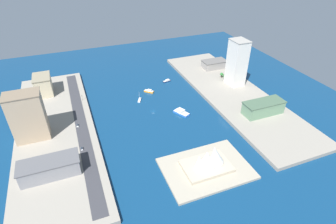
% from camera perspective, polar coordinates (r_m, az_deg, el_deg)
% --- Properties ---
extents(ground_plane, '(440.00, 440.00, 0.00)m').
position_cam_1_polar(ground_plane, '(289.53, -3.15, 0.16)').
color(ground_plane, navy).
extents(quay_west, '(70.00, 240.00, 3.59)m').
position_cam_1_polar(quay_west, '(327.62, 13.31, 3.83)').
color(quay_west, gray).
rests_on(quay_west, ground_plane).
extents(quay_east, '(70.00, 240.00, 3.59)m').
position_cam_1_polar(quay_east, '(279.96, -22.52, -3.54)').
color(quay_east, gray).
rests_on(quay_east, ground_plane).
extents(peninsula_point, '(68.75, 48.96, 2.00)m').
position_cam_1_polar(peninsula_point, '(223.57, 8.01, -11.66)').
color(peninsula_point, '#A89E89').
rests_on(peninsula_point, ground_plane).
extents(road_strip, '(10.86, 228.00, 0.15)m').
position_cam_1_polar(road_strip, '(277.89, -17.85, -2.26)').
color(road_strip, '#38383D').
rests_on(road_strip, quay_east).
extents(catamaran_blue, '(14.59, 18.80, 4.45)m').
position_cam_1_polar(catamaran_blue, '(285.08, 2.80, -0.01)').
color(catamaran_blue, blue).
rests_on(catamaran_blue, ground_plane).
extents(sailboat_small_white, '(6.47, 9.79, 10.95)m').
position_cam_1_polar(sailboat_small_white, '(309.21, -5.98, 2.55)').
color(sailboat_small_white, white).
rests_on(sailboat_small_white, ground_plane).
extents(water_taxi_orange, '(11.27, 11.19, 3.63)m').
position_cam_1_polar(water_taxi_orange, '(325.45, -4.03, 4.40)').
color(water_taxi_orange, orange).
rests_on(water_taxi_orange, ground_plane).
extents(patrol_launch_navy, '(11.24, 5.21, 2.92)m').
position_cam_1_polar(patrol_launch_navy, '(349.40, -0.25, 6.57)').
color(patrol_launch_navy, '#1E284C').
rests_on(patrol_launch_navy, ground_plane).
extents(apartment_midrise_tan, '(29.28, 18.66, 44.83)m').
position_cam_1_polar(apartment_midrise_tan, '(263.60, -27.36, -0.87)').
color(apartment_midrise_tan, tan).
rests_on(apartment_midrise_tan, quay_east).
extents(carpark_squat_concrete, '(32.63, 18.49, 10.41)m').
position_cam_1_polar(carpark_squat_concrete, '(383.70, 9.68, 9.89)').
color(carpark_squat_concrete, gray).
rests_on(carpark_squat_concrete, quay_west).
extents(terminal_long_green, '(42.61, 17.49, 13.47)m').
position_cam_1_polar(terminal_long_green, '(292.47, 19.37, 0.89)').
color(terminal_long_green, slate).
rests_on(terminal_long_green, quay_west).
extents(warehouse_low_gray, '(44.49, 18.50, 13.14)m').
position_cam_1_polar(warehouse_low_gray, '(227.22, -23.58, -10.69)').
color(warehouse_low_gray, gray).
rests_on(warehouse_low_gray, quay_east).
extents(office_block_beige, '(18.70, 27.83, 21.55)m').
position_cam_1_polar(office_block_beige, '(341.59, -24.76, 5.20)').
color(office_block_beige, '#C6B793').
rests_on(office_block_beige, quay_east).
extents(hotel_broad_white, '(17.72, 21.70, 54.84)m').
position_cam_1_polar(hotel_broad_white, '(335.51, 14.28, 9.99)').
color(hotel_broad_white, silver).
rests_on(hotel_broad_white, quay_west).
extents(van_white, '(2.03, 5.04, 1.56)m').
position_cam_1_polar(van_white, '(274.41, -18.49, -2.68)').
color(van_white, black).
rests_on(van_white, road_strip).
extents(sedan_silver, '(1.88, 4.65, 1.54)m').
position_cam_1_polar(sedan_silver, '(245.07, -17.65, -7.35)').
color(sedan_silver, black).
rests_on(sedan_silver, road_strip).
extents(traffic_light_waterfront, '(0.36, 0.36, 6.50)m').
position_cam_1_polar(traffic_light_waterfront, '(314.16, -17.61, 3.06)').
color(traffic_light_waterfront, black).
rests_on(traffic_light_waterfront, quay_east).
extents(opera_landmark, '(37.79, 25.81, 20.58)m').
position_cam_1_polar(opera_landmark, '(218.43, 8.49, -10.03)').
color(opera_landmark, '#BCAD93').
rests_on(opera_landmark, peninsula_point).
extents(park_tree_cluster, '(6.41, 12.52, 8.68)m').
position_cam_1_polar(park_tree_cluster, '(351.99, 11.83, 7.48)').
color(park_tree_cluster, brown).
rests_on(park_tree_cluster, quay_west).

